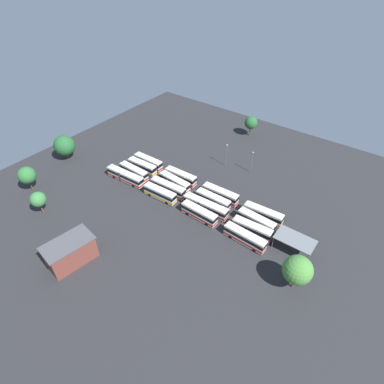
% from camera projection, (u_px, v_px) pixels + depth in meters
% --- Properties ---
extents(ground_plane, '(122.82, 122.82, 0.00)m').
position_uv_depth(ground_plane, '(189.00, 199.00, 95.83)').
color(ground_plane, '#28282B').
extents(bus_row0_slot0, '(14.07, 3.21, 3.63)m').
position_uv_depth(bus_row0_slot0, '(125.00, 176.00, 101.60)').
color(bus_row0_slot0, silver).
rests_on(bus_row0_slot0, ground_plane).
extents(bus_row0_slot1, '(11.18, 2.71, 3.63)m').
position_uv_depth(bus_row0_slot1, '(134.00, 172.00, 103.59)').
color(bus_row0_slot1, silver).
rests_on(bus_row0_slot1, ground_plane).
extents(bus_row0_slot2, '(10.96, 2.89, 3.63)m').
position_uv_depth(bus_row0_slot2, '(142.00, 166.00, 105.94)').
color(bus_row0_slot2, silver).
rests_on(bus_row0_slot2, ground_plane).
extents(bus_row0_slot3, '(11.16, 2.66, 3.63)m').
position_uv_depth(bus_row0_slot3, '(148.00, 162.00, 108.09)').
color(bus_row0_slot3, silver).
rests_on(bus_row0_slot3, ground_plane).
extents(bus_row1_slot0, '(11.01, 2.99, 3.63)m').
position_uv_depth(bus_row1_slot0, '(160.00, 193.00, 94.75)').
color(bus_row1_slot0, silver).
rests_on(bus_row1_slot0, ground_plane).
extents(bus_row1_slot1, '(12.08, 2.97, 3.63)m').
position_uv_depth(bus_row1_slot1, '(168.00, 188.00, 96.90)').
color(bus_row1_slot1, silver).
rests_on(bus_row1_slot1, ground_plane).
extents(bus_row1_slot2, '(11.51, 3.26, 3.63)m').
position_uv_depth(bus_row1_slot2, '(175.00, 182.00, 99.11)').
color(bus_row1_slot2, silver).
rests_on(bus_row1_slot2, ground_plane).
extents(bus_row1_slot3, '(11.23, 2.72, 3.63)m').
position_uv_depth(bus_row1_slot3, '(181.00, 177.00, 101.44)').
color(bus_row1_slot3, silver).
rests_on(bus_row1_slot3, ground_plane).
extents(bus_row2_slot0, '(11.21, 2.73, 3.63)m').
position_uv_depth(bus_row2_slot0, '(199.00, 213.00, 87.95)').
color(bus_row2_slot0, silver).
rests_on(bus_row2_slot0, ground_plane).
extents(bus_row2_slot1, '(14.06, 3.14, 3.63)m').
position_uv_depth(bus_row2_slot1, '(206.00, 206.00, 90.24)').
color(bus_row2_slot1, silver).
rests_on(bus_row2_slot1, ground_plane).
extents(bus_row2_slot2, '(11.07, 2.54, 3.63)m').
position_uv_depth(bus_row2_slot2, '(213.00, 200.00, 92.36)').
color(bus_row2_slot2, silver).
rests_on(bus_row2_slot2, ground_plane).
extents(bus_row2_slot3, '(11.65, 2.82, 3.63)m').
position_uv_depth(bus_row2_slot3, '(220.00, 194.00, 94.49)').
color(bus_row2_slot3, silver).
rests_on(bus_row2_slot3, ground_plane).
extents(bus_row3_slot0, '(11.87, 2.97, 3.63)m').
position_uv_depth(bus_row3_slot0, '(245.00, 237.00, 80.86)').
color(bus_row3_slot0, silver).
rests_on(bus_row3_slot0, ground_plane).
extents(bus_row3_slot1, '(11.06, 3.13, 3.63)m').
position_uv_depth(bus_row3_slot1, '(252.00, 229.00, 83.19)').
color(bus_row3_slot1, silver).
rests_on(bus_row3_slot1, ground_plane).
extents(bus_row3_slot2, '(11.06, 3.01, 3.63)m').
position_uv_depth(bus_row3_slot2, '(256.00, 221.00, 85.49)').
color(bus_row3_slot2, silver).
rests_on(bus_row3_slot2, ground_plane).
extents(bus_row3_slot3, '(11.48, 3.16, 3.63)m').
position_uv_depth(bus_row3_slot3, '(263.00, 214.00, 87.72)').
color(bus_row3_slot3, silver).
rests_on(bus_row3_slot3, ground_plane).
extents(depot_building, '(8.43, 12.66, 6.55)m').
position_uv_depth(depot_building, '(70.00, 252.00, 75.40)').
color(depot_building, brown).
rests_on(depot_building, ground_plane).
extents(maintenance_shelter, '(9.81, 5.68, 3.84)m').
position_uv_depth(maintenance_shelter, '(295.00, 240.00, 77.95)').
color(maintenance_shelter, slate).
rests_on(maintenance_shelter, ground_plane).
extents(lamp_post_near_entrance, '(0.56, 0.28, 8.45)m').
position_uv_depth(lamp_post_near_entrance, '(226.00, 154.00, 106.69)').
color(lamp_post_near_entrance, slate).
rests_on(lamp_post_near_entrance, ground_plane).
extents(lamp_post_mid_lot, '(0.56, 0.28, 7.96)m').
position_uv_depth(lamp_post_mid_lot, '(252.00, 161.00, 103.85)').
color(lamp_post_mid_lot, slate).
rests_on(lamp_post_mid_lot, ground_plane).
extents(tree_south_edge, '(6.68, 6.68, 9.58)m').
position_uv_depth(tree_south_edge, '(298.00, 270.00, 67.72)').
color(tree_south_edge, brown).
rests_on(tree_south_edge, ground_plane).
extents(tree_north_edge, '(4.45, 4.45, 7.34)m').
position_uv_depth(tree_north_edge, '(38.00, 199.00, 87.71)').
color(tree_north_edge, brown).
rests_on(tree_north_edge, ground_plane).
extents(tree_east_edge, '(5.43, 5.43, 8.38)m').
position_uv_depth(tree_east_edge, '(27.00, 175.00, 95.65)').
color(tree_east_edge, brown).
rests_on(tree_east_edge, ground_plane).
extents(tree_northwest, '(5.07, 5.07, 8.12)m').
position_uv_depth(tree_northwest, '(251.00, 123.00, 122.92)').
color(tree_northwest, brown).
rests_on(tree_northwest, ground_plane).
extents(tree_northeast, '(7.31, 7.31, 9.07)m').
position_uv_depth(tree_northeast, '(64.00, 146.00, 109.76)').
color(tree_northeast, brown).
rests_on(tree_northeast, ground_plane).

